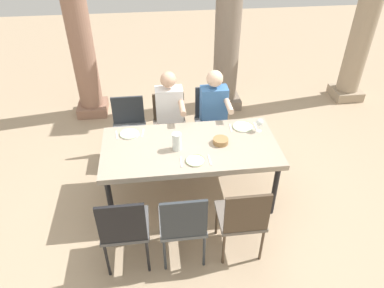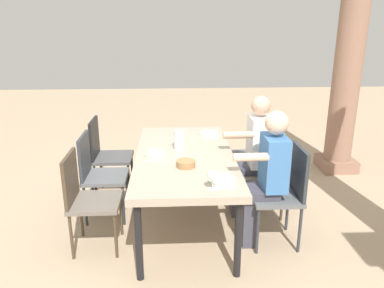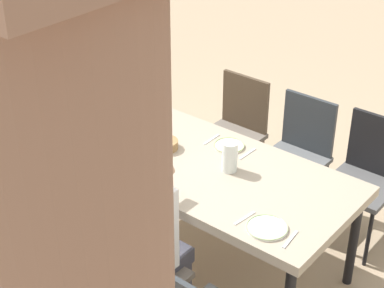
% 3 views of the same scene
% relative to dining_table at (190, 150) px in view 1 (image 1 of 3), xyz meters
% --- Properties ---
extents(ground_plane, '(16.00, 16.00, 0.00)m').
position_rel_dining_table_xyz_m(ground_plane, '(0.00, 0.00, -0.69)').
color(ground_plane, tan).
extents(dining_table, '(1.95, 0.95, 0.75)m').
position_rel_dining_table_xyz_m(dining_table, '(0.00, 0.00, 0.00)').
color(dining_table, tan).
rests_on(dining_table, ground).
extents(chair_west_north, '(0.44, 0.44, 0.86)m').
position_rel_dining_table_xyz_m(chair_west_north, '(-0.71, 0.89, -0.19)').
color(chair_west_north, '#5B5E61').
rests_on(chair_west_north, ground).
extents(chair_west_south, '(0.44, 0.44, 0.93)m').
position_rel_dining_table_xyz_m(chair_west_south, '(-0.71, -0.90, -0.15)').
color(chair_west_south, '#4F4F50').
rests_on(chair_west_south, ground).
extents(chair_mid_north, '(0.44, 0.44, 0.87)m').
position_rel_dining_table_xyz_m(chair_mid_north, '(-0.17, 0.89, -0.17)').
color(chair_mid_north, '#6A6158').
rests_on(chair_mid_north, ground).
extents(chair_mid_south, '(0.44, 0.44, 0.91)m').
position_rel_dining_table_xyz_m(chair_mid_south, '(-0.17, -0.90, -0.17)').
color(chair_mid_south, '#5B5E61').
rests_on(chair_mid_south, ground).
extents(chair_east_north, '(0.44, 0.44, 0.93)m').
position_rel_dining_table_xyz_m(chair_east_north, '(0.40, 0.90, -0.15)').
color(chair_east_north, '#5B5E61').
rests_on(chair_east_north, ground).
extents(chair_east_south, '(0.44, 0.44, 0.91)m').
position_rel_dining_table_xyz_m(chair_east_south, '(0.40, -0.90, -0.17)').
color(chair_east_south, '#6A6158').
rests_on(chair_east_south, ground).
extents(diner_woman_green, '(0.34, 0.49, 1.29)m').
position_rel_dining_table_xyz_m(diner_woman_green, '(-0.17, 0.71, -0.01)').
color(diner_woman_green, '#3F3F4C').
rests_on(diner_woman_green, ground).
extents(diner_man_white, '(0.34, 0.49, 1.27)m').
position_rel_dining_table_xyz_m(diner_man_white, '(0.40, 0.72, -0.01)').
color(diner_man_white, '#3F3F4C').
rests_on(diner_man_white, ground).
extents(stone_column_near, '(0.47, 0.47, 2.80)m').
position_rel_dining_table_xyz_m(stone_column_near, '(-1.38, 2.17, 0.69)').
color(stone_column_near, '#936B56').
rests_on(stone_column_near, ground).
extents(stone_column_centre, '(0.52, 0.52, 3.07)m').
position_rel_dining_table_xyz_m(stone_column_centre, '(0.83, 2.17, 0.82)').
color(stone_column_centre, gray).
rests_on(stone_column_centre, ground).
extents(stone_column_far, '(0.48, 0.48, 3.02)m').
position_rel_dining_table_xyz_m(stone_column_far, '(3.05, 2.17, 0.79)').
color(stone_column_far, tan).
rests_on(stone_column_far, ground).
extents(plate_0, '(0.23, 0.23, 0.02)m').
position_rel_dining_table_xyz_m(plate_0, '(-0.67, 0.30, 0.07)').
color(plate_0, white).
rests_on(plate_0, dining_table).
extents(fork_0, '(0.04, 0.17, 0.01)m').
position_rel_dining_table_xyz_m(fork_0, '(-0.82, 0.30, 0.06)').
color(fork_0, silver).
rests_on(fork_0, dining_table).
extents(spoon_0, '(0.04, 0.17, 0.01)m').
position_rel_dining_table_xyz_m(spoon_0, '(-0.52, 0.30, 0.06)').
color(spoon_0, silver).
rests_on(spoon_0, dining_table).
extents(plate_1, '(0.21, 0.21, 0.02)m').
position_rel_dining_table_xyz_m(plate_1, '(0.02, -0.28, 0.07)').
color(plate_1, silver).
rests_on(plate_1, dining_table).
extents(fork_1, '(0.02, 0.17, 0.01)m').
position_rel_dining_table_xyz_m(fork_1, '(-0.13, -0.28, 0.06)').
color(fork_1, silver).
rests_on(fork_1, dining_table).
extents(spoon_1, '(0.02, 0.17, 0.01)m').
position_rel_dining_table_xyz_m(spoon_1, '(0.17, -0.28, 0.06)').
color(spoon_1, silver).
rests_on(spoon_1, dining_table).
extents(plate_2, '(0.25, 0.25, 0.02)m').
position_rel_dining_table_xyz_m(plate_2, '(0.67, 0.29, 0.07)').
color(plate_2, white).
rests_on(plate_2, dining_table).
extents(wine_glass_2, '(0.08, 0.08, 0.16)m').
position_rel_dining_table_xyz_m(wine_glass_2, '(0.83, 0.19, 0.18)').
color(wine_glass_2, white).
rests_on(wine_glass_2, dining_table).
extents(fork_2, '(0.03, 0.17, 0.01)m').
position_rel_dining_table_xyz_m(fork_2, '(0.52, 0.29, 0.06)').
color(fork_2, silver).
rests_on(fork_2, dining_table).
extents(spoon_2, '(0.02, 0.17, 0.01)m').
position_rel_dining_table_xyz_m(spoon_2, '(0.82, 0.29, 0.06)').
color(spoon_2, silver).
rests_on(spoon_2, dining_table).
extents(water_pitcher, '(0.10, 0.10, 0.20)m').
position_rel_dining_table_xyz_m(water_pitcher, '(-0.15, -0.05, 0.15)').
color(water_pitcher, white).
rests_on(water_pitcher, dining_table).
extents(bread_basket, '(0.17, 0.17, 0.06)m').
position_rel_dining_table_xyz_m(bread_basket, '(0.34, -0.00, 0.09)').
color(bread_basket, '#9E7547').
rests_on(bread_basket, dining_table).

